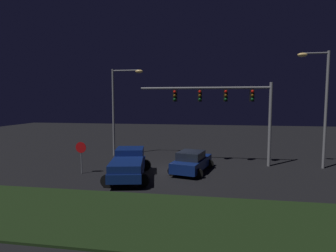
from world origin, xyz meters
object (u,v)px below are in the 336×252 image
traffic_signal_gantry (226,102)px  street_lamp_right (321,96)px  car_sedan (192,162)px  street_lamp_left (120,101)px  pickup_truck (129,163)px  stop_sign (81,152)px

traffic_signal_gantry → street_lamp_right: bearing=-0.6°
car_sedan → street_lamp_left: street_lamp_left is taller
street_lamp_left → street_lamp_right: street_lamp_right is taller
pickup_truck → traffic_signal_gantry: size_ratio=0.55×
stop_sign → street_lamp_right: bearing=14.4°
pickup_truck → street_lamp_left: size_ratio=0.71×
car_sedan → street_lamp_right: 10.75m
car_sedan → traffic_signal_gantry: size_ratio=0.46×
street_lamp_left → street_lamp_right: size_ratio=0.92×
traffic_signal_gantry → pickup_truck: bearing=-143.2°
street_lamp_right → street_lamp_left: bearing=172.2°
pickup_truck → traffic_signal_gantry: traffic_signal_gantry is taller
car_sedan → street_lamp_right: size_ratio=0.54×
traffic_signal_gantry → street_lamp_left: street_lamp_left is taller
car_sedan → street_lamp_left: size_ratio=0.59×
street_lamp_right → car_sedan: bearing=-164.3°
traffic_signal_gantry → street_lamp_left: bearing=167.1°
street_lamp_right → stop_sign: size_ratio=3.91×
car_sedan → traffic_signal_gantry: 5.63m
pickup_truck → street_lamp_left: (-2.99, 7.00, 4.07)m
stop_sign → traffic_signal_gantry: bearing=23.7°
traffic_signal_gantry → stop_sign: 11.48m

